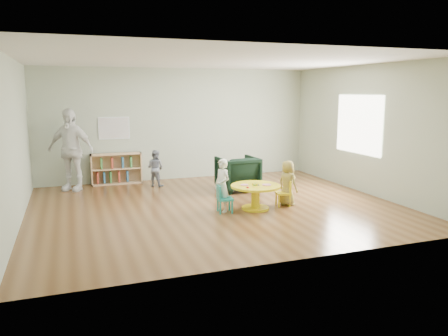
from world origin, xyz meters
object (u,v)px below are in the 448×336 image
object	(u,v)px
armchair	(238,173)
child_right	(288,183)
toddler	(155,168)
kid_chair_left	(223,198)
activity_table	(256,193)
bookshelf	(116,169)
adult_caretaker	(70,150)
kid_chair_right	(285,192)
child_left	(222,185)

from	to	relation	value
armchair	child_right	distance (m)	1.64
child_right	toddler	xyz separation A→B (m)	(-2.12, 2.63, -0.01)
kid_chair_left	activity_table	bearing A→B (deg)	98.38
bookshelf	adult_caretaker	bearing A→B (deg)	-158.54
bookshelf	toddler	bearing A→B (deg)	-36.15
kid_chair_left	toddler	xyz separation A→B (m)	(-0.74, 2.71, 0.15)
activity_table	kid_chair_left	distance (m)	0.67
kid_chair_left	child_right	size ratio (longest dim) A/B	0.58
activity_table	bookshelf	bearing A→B (deg)	124.26
activity_table	kid_chair_right	xyz separation A→B (m)	(0.65, 0.04, -0.05)
toddler	armchair	bearing A→B (deg)	-171.30
kid_chair_left	child_left	distance (m)	0.23
activity_table	kid_chair_right	bearing A→B (deg)	3.80
kid_chair_left	kid_chair_right	xyz separation A→B (m)	(1.32, 0.06, -0.01)
kid_chair_left	adult_caretaker	size ratio (longest dim) A/B	0.28
child_right	toddler	bearing A→B (deg)	18.53
child_right	adult_caretaker	size ratio (longest dim) A/B	0.48
kid_chair_left	adult_caretaker	distance (m)	3.98
activity_table	toddler	xyz separation A→B (m)	(-1.41, 2.69, 0.11)
bookshelf	armchair	world-z (taller)	armchair
armchair	toddler	distance (m)	1.98
toddler	adult_caretaker	xyz separation A→B (m)	(-1.87, 0.22, 0.49)
kid_chair_right	child_left	xyz separation A→B (m)	(-1.30, 0.02, 0.23)
adult_caretaker	toddler	bearing A→B (deg)	23.20
child_left	toddler	world-z (taller)	child_left
armchair	child_left	distance (m)	1.84
kid_chair_right	toddler	bearing A→B (deg)	49.75
kid_chair_left	toddler	distance (m)	2.81
child_left	toddler	distance (m)	2.74
kid_chair_right	armchair	size ratio (longest dim) A/B	0.59
toddler	adult_caretaker	distance (m)	1.95
adult_caretaker	child_left	bearing A→B (deg)	-17.34
bookshelf	armchair	bearing A→B (deg)	-33.32
toddler	child_left	bearing A→B (deg)	146.52
armchair	toddler	xyz separation A→B (m)	(-1.68, 1.05, 0.05)
kid_chair_left	armchair	size ratio (longest dim) A/B	0.61
kid_chair_right	toddler	distance (m)	3.36
kid_chair_left	child_right	world-z (taller)	child_right
armchair	toddler	size ratio (longest dim) A/B	0.98
child_right	adult_caretaker	bearing A→B (deg)	34.09
activity_table	bookshelf	world-z (taller)	bookshelf
armchair	child_right	bearing A→B (deg)	102.88
bookshelf	activity_table	bearing A→B (deg)	-55.74
activity_table	adult_caretaker	bearing A→B (deg)	138.33
armchair	child_left	world-z (taller)	child_left
activity_table	child_left	bearing A→B (deg)	174.31
bookshelf	adult_caretaker	xyz separation A→B (m)	(-1.02, -0.40, 0.56)
child_left	adult_caretaker	distance (m)	3.90
kid_chair_left	child_left	size ratio (longest dim) A/B	0.52
bookshelf	toddler	world-z (taller)	toddler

